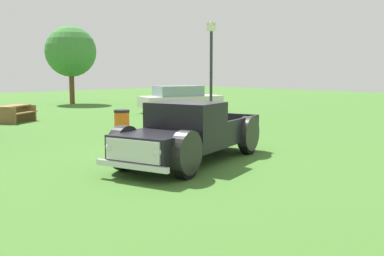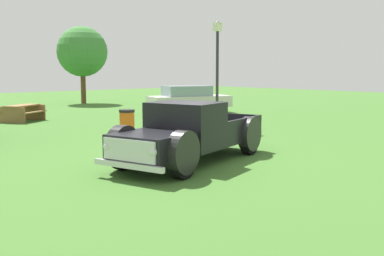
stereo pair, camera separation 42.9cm
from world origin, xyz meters
name	(u,v)px [view 1 (the left image)]	position (x,y,z in m)	size (l,w,h in m)	color
ground_plane	(193,158)	(0.00, 0.00, 0.00)	(80.00, 80.00, 0.00)	#3D6B28
pickup_truck_foreground	(185,135)	(-0.67, -0.40, 0.77)	(5.56, 3.29, 1.60)	black
sedan_distant_a	(180,99)	(8.79, 10.29, 0.81)	(4.95, 3.18, 1.53)	silver
lamp_post_near	(211,73)	(5.14, 4.29, 2.32)	(0.36, 0.36, 4.43)	#2D2D33
picnic_table	(13,111)	(-0.02, 12.23, 0.49)	(2.32, 2.22, 0.78)	olive
trash_can	(122,122)	(1.21, 5.14, 0.48)	(0.59, 0.59, 0.95)	orange
oak_tree_west	(71,52)	(7.79, 20.82, 3.73)	(3.61, 3.61, 5.55)	brown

